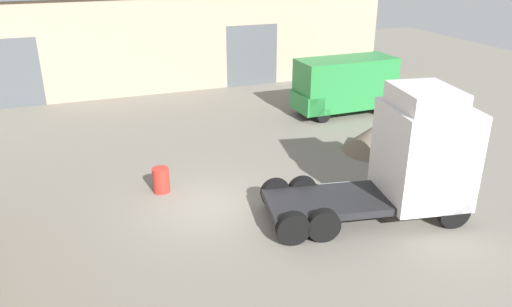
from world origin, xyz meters
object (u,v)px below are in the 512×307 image
Objects in this scene: tractor_unit_white at (410,156)px; delivery_van_green at (343,85)px; gravel_pile at (375,138)px; oil_drum at (161,180)px.

tractor_unit_white is 1.27× the size of delivery_van_green.
delivery_van_green is (3.17, 9.65, -0.43)m from tractor_unit_white.
gravel_pile is (2.01, 4.78, -1.36)m from tractor_unit_white.
oil_drum is at bearing -175.96° from gravel_pile.
gravel_pile is 3.06× the size of oil_drum.
gravel_pile reaches higher than oil_drum.
tractor_unit_white reaches higher than gravel_pile.
delivery_van_green is 1.87× the size of gravel_pile.
delivery_van_green is at bearing 76.53° from gravel_pile.
gravel_pile is at bearing 75.46° from delivery_van_green.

